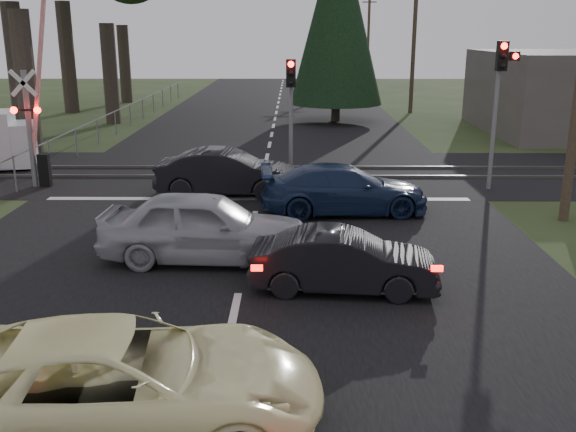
{
  "coord_description": "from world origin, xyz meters",
  "views": [
    {
      "loc": [
        1.08,
        -10.92,
        4.99
      ],
      "look_at": [
        0.98,
        1.84,
        1.3
      ],
      "focal_mm": 40.0,
      "sensor_mm": 36.0,
      "label": 1
    }
  ],
  "objects_px": {
    "traffic_signal_right": "(500,87)",
    "utility_pole_mid": "(414,35)",
    "utility_pole_far": "(368,34)",
    "traffic_signal_center": "(291,99)",
    "silver_car": "(205,227)",
    "cream_coupe": "(118,383)",
    "crossing_signal": "(36,125)",
    "dark_hatchback": "(344,262)",
    "dark_car_far": "(227,173)",
    "blue_sedan": "(344,189)"
  },
  "relations": [
    {
      "from": "traffic_signal_right",
      "to": "utility_pole_mid",
      "type": "relative_size",
      "value": 0.52
    },
    {
      "from": "utility_pole_far",
      "to": "utility_pole_mid",
      "type": "bearing_deg",
      "value": -90.0
    },
    {
      "from": "traffic_signal_right",
      "to": "traffic_signal_center",
      "type": "relative_size",
      "value": 1.15
    },
    {
      "from": "utility_pole_mid",
      "to": "silver_car",
      "type": "height_order",
      "value": "utility_pole_mid"
    },
    {
      "from": "utility_pole_far",
      "to": "cream_coupe",
      "type": "bearing_deg",
      "value": -99.31
    },
    {
      "from": "utility_pole_far",
      "to": "silver_car",
      "type": "xyz_separation_m",
      "value": [
        -9.39,
        -52.28,
        -3.94
      ]
    },
    {
      "from": "crossing_signal",
      "to": "utility_pole_far",
      "type": "relative_size",
      "value": 0.77
    },
    {
      "from": "dark_hatchback",
      "to": "silver_car",
      "type": "distance_m",
      "value": 3.44
    },
    {
      "from": "dark_car_far",
      "to": "dark_hatchback",
      "type": "bearing_deg",
      "value": -155.23
    },
    {
      "from": "silver_car",
      "to": "dark_car_far",
      "type": "xyz_separation_m",
      "value": [
        -0.11,
        5.98,
        -0.07
      ]
    },
    {
      "from": "utility_pole_mid",
      "to": "dark_car_far",
      "type": "bearing_deg",
      "value": -114.04
    },
    {
      "from": "traffic_signal_right",
      "to": "traffic_signal_center",
      "type": "distance_m",
      "value": 6.68
    },
    {
      "from": "cream_coupe",
      "to": "dark_car_far",
      "type": "relative_size",
      "value": 1.2
    },
    {
      "from": "crossing_signal",
      "to": "dark_car_far",
      "type": "relative_size",
      "value": 1.6
    },
    {
      "from": "utility_pole_far",
      "to": "cream_coupe",
      "type": "height_order",
      "value": "utility_pole_far"
    },
    {
      "from": "utility_pole_far",
      "to": "dark_hatchback",
      "type": "distance_m",
      "value": 54.54
    },
    {
      "from": "crossing_signal",
      "to": "traffic_signal_center",
      "type": "xyz_separation_m",
      "value": [
        8.27,
        0.89,
        0.75
      ]
    },
    {
      "from": "traffic_signal_right",
      "to": "crossing_signal",
      "type": "bearing_deg",
      "value": 178.79
    },
    {
      "from": "traffic_signal_center",
      "to": "utility_pole_mid",
      "type": "distance_m",
      "value": 20.82
    },
    {
      "from": "utility_pole_mid",
      "to": "dark_hatchback",
      "type": "height_order",
      "value": "utility_pole_mid"
    },
    {
      "from": "dark_hatchback",
      "to": "blue_sedan",
      "type": "relative_size",
      "value": 0.78
    },
    {
      "from": "crossing_signal",
      "to": "blue_sedan",
      "type": "relative_size",
      "value": 1.48
    },
    {
      "from": "dark_hatchback",
      "to": "utility_pole_far",
      "type": "bearing_deg",
      "value": -1.89
    },
    {
      "from": "blue_sedan",
      "to": "traffic_signal_center",
      "type": "bearing_deg",
      "value": 16.99
    },
    {
      "from": "utility_pole_far",
      "to": "silver_car",
      "type": "relative_size",
      "value": 1.94
    },
    {
      "from": "utility_pole_far",
      "to": "dark_car_far",
      "type": "distance_m",
      "value": 47.43
    },
    {
      "from": "blue_sedan",
      "to": "silver_car",
      "type": "bearing_deg",
      "value": 135.44
    },
    {
      "from": "traffic_signal_center",
      "to": "utility_pole_far",
      "type": "bearing_deg",
      "value": 80.4
    },
    {
      "from": "crossing_signal",
      "to": "traffic_signal_right",
      "type": "distance_m",
      "value": 14.88
    },
    {
      "from": "traffic_signal_center",
      "to": "cream_coupe",
      "type": "relative_size",
      "value": 0.78
    },
    {
      "from": "traffic_signal_center",
      "to": "blue_sedan",
      "type": "xyz_separation_m",
      "value": [
        1.52,
        -3.97,
        -2.12
      ]
    },
    {
      "from": "traffic_signal_right",
      "to": "silver_car",
      "type": "distance_m",
      "value": 11.1
    },
    {
      "from": "traffic_signal_center",
      "to": "dark_car_far",
      "type": "xyz_separation_m",
      "value": [
        -2.0,
        -1.97,
        -2.09
      ]
    },
    {
      "from": "traffic_signal_right",
      "to": "dark_hatchback",
      "type": "relative_size",
      "value": 1.27
    },
    {
      "from": "crossing_signal",
      "to": "utility_pole_mid",
      "type": "height_order",
      "value": "utility_pole_mid"
    },
    {
      "from": "traffic_signal_center",
      "to": "utility_pole_mid",
      "type": "bearing_deg",
      "value": 68.79
    },
    {
      "from": "silver_car",
      "to": "blue_sedan",
      "type": "bearing_deg",
      "value": -37.39
    },
    {
      "from": "utility_pole_far",
      "to": "silver_car",
      "type": "height_order",
      "value": "utility_pole_far"
    },
    {
      "from": "dark_hatchback",
      "to": "silver_car",
      "type": "relative_size",
      "value": 0.8
    },
    {
      "from": "traffic_signal_right",
      "to": "cream_coupe",
      "type": "xyz_separation_m",
      "value": [
        -8.68,
        -13.24,
        -2.59
      ]
    },
    {
      "from": "crossing_signal",
      "to": "dark_car_far",
      "type": "height_order",
      "value": "crossing_signal"
    },
    {
      "from": "crossing_signal",
      "to": "traffic_signal_center",
      "type": "relative_size",
      "value": 1.7
    },
    {
      "from": "blue_sedan",
      "to": "cream_coupe",
      "type": "bearing_deg",
      "value": 156.82
    },
    {
      "from": "blue_sedan",
      "to": "dark_car_far",
      "type": "xyz_separation_m",
      "value": [
        -3.52,
        2.0,
        0.04
      ]
    },
    {
      "from": "utility_pole_far",
      "to": "silver_car",
      "type": "distance_m",
      "value": 53.26
    },
    {
      "from": "crossing_signal",
      "to": "silver_car",
      "type": "relative_size",
      "value": 1.5
    },
    {
      "from": "traffic_signal_center",
      "to": "traffic_signal_right",
      "type": "bearing_deg",
      "value": -10.41
    },
    {
      "from": "utility_pole_mid",
      "to": "dark_hatchback",
      "type": "distance_m",
      "value": 29.99
    },
    {
      "from": "traffic_signal_right",
      "to": "utility_pole_mid",
      "type": "bearing_deg",
      "value": 87.34
    },
    {
      "from": "blue_sedan",
      "to": "dark_car_far",
      "type": "distance_m",
      "value": 4.05
    }
  ]
}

